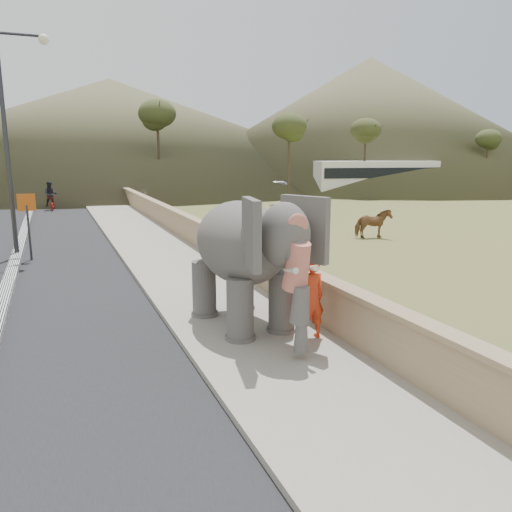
{
  "coord_description": "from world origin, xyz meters",
  "views": [
    {
      "loc": [
        -3.66,
        -5.62,
        3.81
      ],
      "look_at": [
        0.2,
        3.81,
        1.7
      ],
      "focal_mm": 35.0,
      "sensor_mm": 36.0,
      "label": 1
    }
  ],
  "objects_px": {
    "elephant_and_man": "(242,261)",
    "motorcyclist": "(52,199)",
    "lamppost": "(14,122)",
    "cow": "(373,224)"
  },
  "relations": [
    {
      "from": "cow",
      "to": "motorcyclist",
      "type": "xyz_separation_m",
      "value": [
        -13.38,
        17.59,
        0.09
      ]
    },
    {
      "from": "lamppost",
      "to": "elephant_and_man",
      "type": "xyz_separation_m",
      "value": [
        4.71,
        -10.23,
        -3.32
      ]
    },
    {
      "from": "lamppost",
      "to": "elephant_and_man",
      "type": "bearing_deg",
      "value": -65.3
    },
    {
      "from": "elephant_and_man",
      "to": "lamppost",
      "type": "bearing_deg",
      "value": 114.7
    },
    {
      "from": "motorcyclist",
      "to": "elephant_and_man",
      "type": "bearing_deg",
      "value": -82.04
    },
    {
      "from": "lamppost",
      "to": "cow",
      "type": "bearing_deg",
      "value": -5.29
    },
    {
      "from": "lamppost",
      "to": "motorcyclist",
      "type": "bearing_deg",
      "value": 86.46
    },
    {
      "from": "elephant_and_man",
      "to": "motorcyclist",
      "type": "height_order",
      "value": "elephant_and_man"
    },
    {
      "from": "motorcyclist",
      "to": "cow",
      "type": "bearing_deg",
      "value": -52.74
    },
    {
      "from": "cow",
      "to": "elephant_and_man",
      "type": "bearing_deg",
      "value": 143.75
    }
  ]
}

